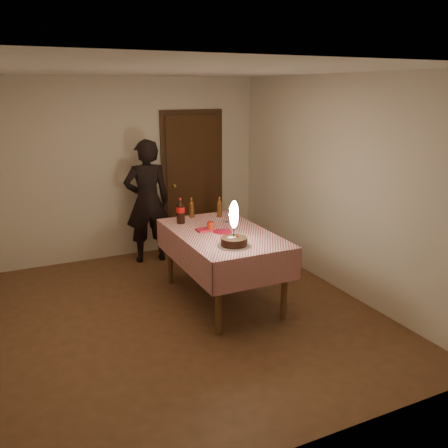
# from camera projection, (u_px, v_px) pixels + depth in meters

# --- Properties ---
(ground) EXTENTS (4.00, 4.50, 0.01)m
(ground) POSITION_uv_depth(u_px,v_px,m) (185.00, 314.00, 5.29)
(ground) COLOR brown
(ground) RESTS_ON ground
(room_shell) EXTENTS (4.04, 4.54, 2.62)m
(room_shell) POSITION_uv_depth(u_px,v_px,m) (182.00, 166.00, 4.92)
(room_shell) COLOR beige
(room_shell) RESTS_ON ground
(dining_table) EXTENTS (1.02, 1.72, 0.84)m
(dining_table) POSITION_uv_depth(u_px,v_px,m) (222.00, 241.00, 5.47)
(dining_table) COLOR brown
(dining_table) RESTS_ON ground
(birthday_cake) EXTENTS (0.34, 0.34, 0.48)m
(birthday_cake) POSITION_uv_depth(u_px,v_px,m) (234.00, 235.00, 4.93)
(birthday_cake) COLOR white
(birthday_cake) RESTS_ON dining_table
(red_plate) EXTENTS (0.22, 0.22, 0.01)m
(red_plate) POSITION_uv_depth(u_px,v_px,m) (222.00, 232.00, 5.44)
(red_plate) COLOR red
(red_plate) RESTS_ON dining_table
(red_cup) EXTENTS (0.08, 0.08, 0.10)m
(red_cup) POSITION_uv_depth(u_px,v_px,m) (211.00, 226.00, 5.49)
(red_cup) COLOR red
(red_cup) RESTS_ON dining_table
(clear_cup) EXTENTS (0.07, 0.07, 0.09)m
(clear_cup) POSITION_uv_depth(u_px,v_px,m) (226.00, 225.00, 5.54)
(clear_cup) COLOR white
(clear_cup) RESTS_ON dining_table
(napkin_stack) EXTENTS (0.15, 0.15, 0.02)m
(napkin_stack) POSITION_uv_depth(u_px,v_px,m) (203.00, 230.00, 5.48)
(napkin_stack) COLOR #A31225
(napkin_stack) RESTS_ON dining_table
(cola_bottle) EXTENTS (0.10, 0.10, 0.32)m
(cola_bottle) POSITION_uv_depth(u_px,v_px,m) (181.00, 211.00, 5.75)
(cola_bottle) COLOR black
(cola_bottle) RESTS_ON dining_table
(amber_bottle_left) EXTENTS (0.06, 0.06, 0.26)m
(amber_bottle_left) POSITION_uv_depth(u_px,v_px,m) (192.00, 208.00, 6.03)
(amber_bottle_left) COLOR #542B0E
(amber_bottle_left) RESTS_ON dining_table
(amber_bottle_right) EXTENTS (0.06, 0.06, 0.26)m
(amber_bottle_right) POSITION_uv_depth(u_px,v_px,m) (219.00, 208.00, 6.06)
(amber_bottle_right) COLOR #542B0E
(amber_bottle_right) RESTS_ON dining_table
(photographer) EXTENTS (0.68, 0.49, 1.76)m
(photographer) POSITION_uv_depth(u_px,v_px,m) (147.00, 201.00, 6.72)
(photographer) COLOR black
(photographer) RESTS_ON ground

